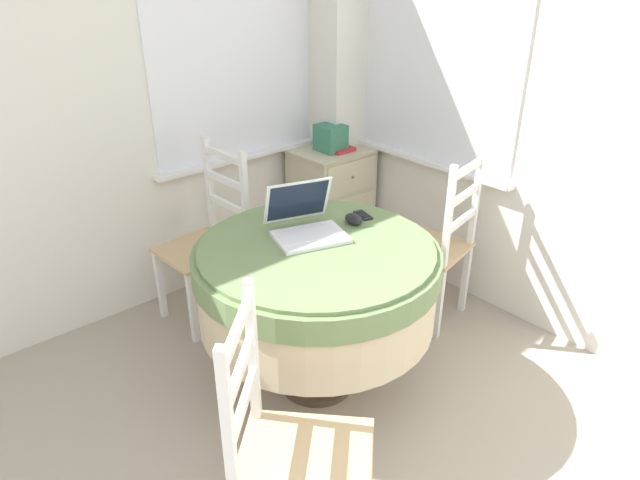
{
  "coord_description": "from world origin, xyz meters",
  "views": [
    {
      "loc": [
        -0.47,
        -0.08,
        1.9
      ],
      "look_at": [
        1.1,
        1.74,
        0.68
      ],
      "focal_mm": 32.0,
      "sensor_mm": 36.0,
      "label": 1
    }
  ],
  "objects_px": {
    "corner_cabinet": "(331,202)",
    "cell_phone": "(363,215)",
    "laptop": "(306,224)",
    "dining_chair_near_right_window": "(434,245)",
    "computer_mouse": "(354,219)",
    "dining_chair_near_back_window": "(209,242)",
    "round_dining_table": "(317,279)",
    "dining_chair_camera_near": "(289,453)",
    "book_on_cabinet": "(336,148)",
    "storage_box": "(331,138)"
  },
  "relations": [
    {
      "from": "dining_chair_camera_near",
      "to": "book_on_cabinet",
      "type": "distance_m",
      "value": 2.28
    },
    {
      "from": "dining_chair_near_back_window",
      "to": "corner_cabinet",
      "type": "bearing_deg",
      "value": 6.83
    },
    {
      "from": "dining_chair_near_back_window",
      "to": "book_on_cabinet",
      "type": "relative_size",
      "value": 4.33
    },
    {
      "from": "dining_chair_near_back_window",
      "to": "storage_box",
      "type": "height_order",
      "value": "dining_chair_near_back_window"
    },
    {
      "from": "dining_chair_near_right_window",
      "to": "corner_cabinet",
      "type": "bearing_deg",
      "value": 83.97
    },
    {
      "from": "computer_mouse",
      "to": "dining_chair_near_right_window",
      "type": "xyz_separation_m",
      "value": [
        0.6,
        -0.02,
        -0.33
      ]
    },
    {
      "from": "laptop",
      "to": "storage_box",
      "type": "distance_m",
      "value": 1.25
    },
    {
      "from": "computer_mouse",
      "to": "corner_cabinet",
      "type": "relative_size",
      "value": 0.13
    },
    {
      "from": "storage_box",
      "to": "book_on_cabinet",
      "type": "bearing_deg",
      "value": -5.37
    },
    {
      "from": "storage_box",
      "to": "dining_chair_near_back_window",
      "type": "bearing_deg",
      "value": -174.2
    },
    {
      "from": "round_dining_table",
      "to": "dining_chair_near_right_window",
      "type": "distance_m",
      "value": 0.89
    },
    {
      "from": "dining_chair_camera_near",
      "to": "storage_box",
      "type": "relative_size",
      "value": 5.71
    },
    {
      "from": "storage_box",
      "to": "dining_chair_camera_near",
      "type": "bearing_deg",
      "value": -135.15
    },
    {
      "from": "round_dining_table",
      "to": "dining_chair_near_back_window",
      "type": "xyz_separation_m",
      "value": [
        -0.04,
        0.87,
        -0.13
      ]
    },
    {
      "from": "cell_phone",
      "to": "storage_box",
      "type": "bearing_deg",
      "value": 56.78
    },
    {
      "from": "dining_chair_near_back_window",
      "to": "corner_cabinet",
      "type": "distance_m",
      "value": 1.04
    },
    {
      "from": "cell_phone",
      "to": "computer_mouse",
      "type": "bearing_deg",
      "value": -159.82
    },
    {
      "from": "corner_cabinet",
      "to": "cell_phone",
      "type": "bearing_deg",
      "value": -123.94
    },
    {
      "from": "round_dining_table",
      "to": "computer_mouse",
      "type": "xyz_separation_m",
      "value": [
        0.28,
        0.05,
        0.19
      ]
    },
    {
      "from": "round_dining_table",
      "to": "corner_cabinet",
      "type": "height_order",
      "value": "round_dining_table"
    },
    {
      "from": "laptop",
      "to": "dining_chair_near_right_window",
      "type": "xyz_separation_m",
      "value": [
        0.84,
        -0.09,
        -0.35
      ]
    },
    {
      "from": "cell_phone",
      "to": "book_on_cabinet",
      "type": "xyz_separation_m",
      "value": [
        0.62,
        0.88,
        0.0
      ]
    },
    {
      "from": "round_dining_table",
      "to": "dining_chair_near_right_window",
      "type": "bearing_deg",
      "value": 2.15
    },
    {
      "from": "laptop",
      "to": "dining_chair_near_right_window",
      "type": "distance_m",
      "value": 0.91
    },
    {
      "from": "cell_phone",
      "to": "dining_chair_near_right_window",
      "type": "height_order",
      "value": "dining_chair_near_right_window"
    },
    {
      "from": "dining_chair_near_right_window",
      "to": "round_dining_table",
      "type": "bearing_deg",
      "value": -177.85
    },
    {
      "from": "cell_phone",
      "to": "book_on_cabinet",
      "type": "height_order",
      "value": "book_on_cabinet"
    },
    {
      "from": "cell_phone",
      "to": "dining_chair_near_right_window",
      "type": "xyz_separation_m",
      "value": [
        0.51,
        -0.06,
        -0.31
      ]
    },
    {
      "from": "dining_chair_near_right_window",
      "to": "dining_chair_camera_near",
      "type": "distance_m",
      "value": 1.64
    },
    {
      "from": "corner_cabinet",
      "to": "dining_chair_near_right_window",
      "type": "bearing_deg",
      "value": -96.03
    },
    {
      "from": "computer_mouse",
      "to": "dining_chair_near_right_window",
      "type": "height_order",
      "value": "dining_chair_near_right_window"
    },
    {
      "from": "dining_chair_camera_near",
      "to": "corner_cabinet",
      "type": "xyz_separation_m",
      "value": [
        1.61,
        1.6,
        -0.08
      ]
    },
    {
      "from": "cell_phone",
      "to": "book_on_cabinet",
      "type": "relative_size",
      "value": 0.51
    },
    {
      "from": "cell_phone",
      "to": "dining_chair_near_right_window",
      "type": "relative_size",
      "value": 0.12
    },
    {
      "from": "book_on_cabinet",
      "to": "storage_box",
      "type": "bearing_deg",
      "value": 174.63
    },
    {
      "from": "computer_mouse",
      "to": "corner_cabinet",
      "type": "bearing_deg",
      "value": 53.09
    },
    {
      "from": "laptop",
      "to": "book_on_cabinet",
      "type": "relative_size",
      "value": 1.71
    },
    {
      "from": "round_dining_table",
      "to": "storage_box",
      "type": "relative_size",
      "value": 6.27
    },
    {
      "from": "cell_phone",
      "to": "dining_chair_camera_near",
      "type": "height_order",
      "value": "dining_chair_camera_near"
    },
    {
      "from": "round_dining_table",
      "to": "laptop",
      "type": "height_order",
      "value": "laptop"
    },
    {
      "from": "dining_chair_near_right_window",
      "to": "corner_cabinet",
      "type": "xyz_separation_m",
      "value": [
        0.1,
        0.96,
        -0.08
      ]
    },
    {
      "from": "dining_chair_near_back_window",
      "to": "dining_chair_camera_near",
      "type": "xyz_separation_m",
      "value": [
        -0.59,
        -1.47,
        0.0
      ]
    },
    {
      "from": "computer_mouse",
      "to": "dining_chair_near_right_window",
      "type": "distance_m",
      "value": 0.69
    },
    {
      "from": "cell_phone",
      "to": "book_on_cabinet",
      "type": "distance_m",
      "value": 1.07
    },
    {
      "from": "laptop",
      "to": "dining_chair_near_back_window",
      "type": "xyz_separation_m",
      "value": [
        -0.08,
        0.75,
        -0.35
      ]
    },
    {
      "from": "dining_chair_camera_near",
      "to": "storage_box",
      "type": "xyz_separation_m",
      "value": [
        1.58,
        1.57,
        0.38
      ]
    },
    {
      "from": "round_dining_table",
      "to": "laptop",
      "type": "distance_m",
      "value": 0.25
    },
    {
      "from": "cell_phone",
      "to": "dining_chair_camera_near",
      "type": "bearing_deg",
      "value": -145.43
    },
    {
      "from": "round_dining_table",
      "to": "corner_cabinet",
      "type": "distance_m",
      "value": 1.41
    },
    {
      "from": "cell_phone",
      "to": "corner_cabinet",
      "type": "height_order",
      "value": "cell_phone"
    }
  ]
}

